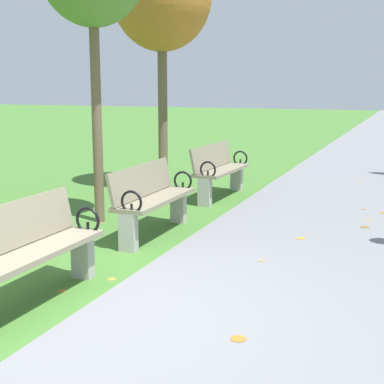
% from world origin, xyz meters
% --- Properties ---
extents(ground_plane, '(80.00, 80.00, 0.00)m').
position_xyz_m(ground_plane, '(0.00, 0.00, 0.00)').
color(ground_plane, '#42722D').
extents(park_bench_1, '(0.49, 1.61, 0.90)m').
position_xyz_m(park_bench_1, '(-0.50, 0.02, 0.49)').
color(park_bench_1, gray).
rests_on(park_bench_1, ground).
extents(park_bench_2, '(0.48, 1.60, 0.90)m').
position_xyz_m(park_bench_2, '(-0.50, 2.47, 0.49)').
color(park_bench_2, gray).
rests_on(park_bench_2, ground).
extents(park_bench_3, '(0.54, 1.62, 0.90)m').
position_xyz_m(park_bench_3, '(-0.50, 5.08, 0.49)').
color(park_bench_3, gray).
rests_on(park_bench_3, ground).
extents(scattered_leaves, '(4.54, 9.77, 0.02)m').
position_xyz_m(scattered_leaves, '(0.55, 3.31, 0.01)').
color(scattered_leaves, '#BC842D').
rests_on(scattered_leaves, ground).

